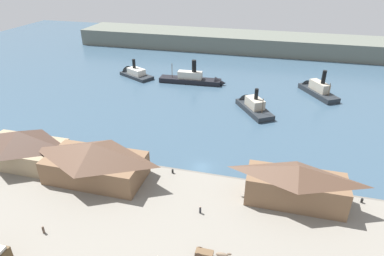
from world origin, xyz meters
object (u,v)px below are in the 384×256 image
(pedestrian_standing_center, at_px, (200,210))
(ferry_approaching_east, at_px, (251,105))
(ferry_moored_east, at_px, (315,89))
(ferry_outer_harbor, at_px, (197,79))
(mooring_post_west, at_px, (362,201))
(ferry_shed_customs_shed, at_px, (296,184))
(ferry_moored_west, at_px, (133,73))
(horse_cart, at_px, (211,254))
(ferry_shed_central_terminal, at_px, (95,161))
(mooring_post_center_west, at_px, (173,171))
(ferry_shed_east_terminal, at_px, (21,146))
(pedestrian_near_cart, at_px, (43,230))

(pedestrian_standing_center, relative_size, ferry_approaching_east, 0.09)
(ferry_moored_east, height_order, ferry_outer_harbor, ferry_moored_east)
(mooring_post_west, bearing_deg, ferry_moored_east, 94.44)
(ferry_shed_customs_shed, distance_m, ferry_moored_west, 89.73)
(horse_cart, xyz_separation_m, ferry_moored_west, (-49.39, 82.07, -0.96))
(ferry_shed_central_terminal, xyz_separation_m, horse_cart, (27.89, -14.52, -3.39))
(ferry_moored_east, bearing_deg, pedestrian_standing_center, -109.10)
(horse_cart, bearing_deg, mooring_post_center_west, 122.38)
(ferry_shed_customs_shed, bearing_deg, mooring_post_center_west, 173.36)
(ferry_moored_west, relative_size, ferry_outer_harbor, 0.65)
(mooring_post_west, bearing_deg, pedestrian_standing_center, -159.88)
(mooring_post_west, distance_m, ferry_approaching_east, 47.98)
(ferry_shed_central_terminal, relative_size, ferry_shed_customs_shed, 1.11)
(mooring_post_west, bearing_deg, mooring_post_center_west, -179.98)
(mooring_post_center_west, xyz_separation_m, ferry_approaching_east, (13.05, 40.92, -0.20))
(pedestrian_standing_center, bearing_deg, ferry_moored_west, 121.98)
(ferry_shed_customs_shed, relative_size, pedestrian_standing_center, 12.11)
(pedestrian_standing_center, distance_m, mooring_post_center_west, 13.87)
(ferry_outer_harbor, relative_size, ferry_approaching_east, 1.50)
(ferry_shed_central_terminal, relative_size, mooring_post_center_west, 23.01)
(horse_cart, distance_m, mooring_post_west, 32.40)
(ferry_shed_east_terminal, distance_m, ferry_shed_customs_shed, 59.63)
(ferry_moored_east, xyz_separation_m, ferry_outer_harbor, (-43.02, -0.60, -0.09))
(ferry_shed_central_terminal, bearing_deg, horse_cart, -27.49)
(ferry_shed_central_terminal, height_order, horse_cart, ferry_shed_central_terminal)
(mooring_post_west, xyz_separation_m, ferry_outer_harbor, (-47.71, 59.85, -0.09))
(ferry_shed_east_terminal, bearing_deg, ferry_moored_west, 92.02)
(ferry_shed_east_terminal, relative_size, mooring_post_west, 20.63)
(pedestrian_near_cart, relative_size, mooring_post_center_west, 1.72)
(ferry_shed_east_terminal, height_order, pedestrian_standing_center, ferry_shed_east_terminal)
(ferry_shed_customs_shed, height_order, ferry_moored_west, ferry_shed_customs_shed)
(ferry_shed_central_terminal, bearing_deg, ferry_shed_east_terminal, 175.87)
(mooring_post_center_west, relative_size, ferry_moored_west, 0.05)
(mooring_post_center_west, bearing_deg, ferry_shed_east_terminal, -172.78)
(ferry_shed_customs_shed, bearing_deg, ferry_approaching_east, 105.70)
(ferry_shed_customs_shed, relative_size, ferry_moored_west, 1.12)
(horse_cart, height_order, ferry_moored_east, ferry_moored_east)
(pedestrian_near_cart, xyz_separation_m, ferry_moored_east, (49.41, 82.83, -0.26))
(horse_cart, bearing_deg, mooring_post_west, 38.67)
(ferry_moored_west, bearing_deg, ferry_outer_harbor, -4.17)
(ferry_moored_west, distance_m, ferry_approaching_east, 53.83)
(pedestrian_standing_center, distance_m, mooring_post_west, 31.27)
(ferry_approaching_east, bearing_deg, ferry_moored_west, 157.14)
(horse_cart, relative_size, mooring_post_west, 6.32)
(ferry_shed_east_terminal, bearing_deg, pedestrian_standing_center, -8.48)
(horse_cart, bearing_deg, ferry_shed_east_terminal, 161.33)
(ferry_shed_customs_shed, relative_size, ferry_approaching_east, 1.09)
(mooring_post_west, bearing_deg, ferry_shed_east_terminal, -176.56)
(mooring_post_center_west, bearing_deg, ferry_shed_customs_shed, -6.64)
(ferry_moored_west, height_order, ferry_approaching_east, ferry_approaching_east)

